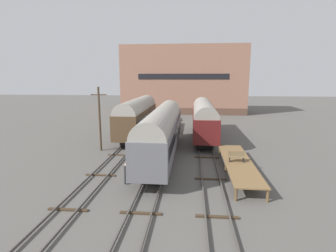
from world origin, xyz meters
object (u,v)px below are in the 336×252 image
at_px(bench, 236,156).
at_px(utility_pole, 100,118).
at_px(train_car_maroon, 204,117).
at_px(person_worker, 126,172).
at_px(train_car_brown, 138,115).
at_px(train_car_grey, 162,129).

xyz_separation_m(bench, utility_pole, (-14.39, 5.78, 2.34)).
relative_size(train_car_maroon, person_worker, 9.27).
bearing_deg(train_car_brown, train_car_grey, -64.58).
height_order(train_car_maroon, person_worker, train_car_maroon).
height_order(train_car_brown, person_worker, train_car_brown).
xyz_separation_m(train_car_brown, person_worker, (2.65, -17.14, -2.06)).
bearing_deg(bench, train_car_grey, 151.80).
bearing_deg(train_car_grey, train_car_brown, 115.42).
bearing_deg(utility_pole, train_car_brown, 70.85).
distance_m(train_car_maroon, bench, 13.44).
height_order(train_car_grey, train_car_maroon, train_car_grey).
relative_size(train_car_brown, utility_pole, 2.17).
bearing_deg(train_car_brown, utility_pole, -109.15).
xyz_separation_m(train_car_brown, bench, (11.68, -13.58, -1.61)).
distance_m(train_car_grey, utility_pole, 7.69).
height_order(train_car_grey, person_worker, train_car_grey).
bearing_deg(bench, person_worker, -158.48).
xyz_separation_m(bench, person_worker, (-9.03, -3.56, -0.45)).
bearing_deg(train_car_grey, person_worker, -105.39).
distance_m(train_car_grey, person_worker, 7.86).
bearing_deg(bench, utility_pole, 158.10).
xyz_separation_m(train_car_grey, utility_pole, (-7.37, 2.02, 0.78)).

